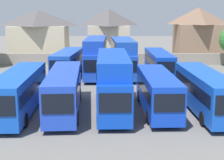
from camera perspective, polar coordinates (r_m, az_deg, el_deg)
ground at (r=46.07m, az=0.00°, el=1.10°), size 140.00×140.00×0.00m
depot_boundary_wall at (r=53.62m, az=0.00°, el=3.57°), size 56.00×0.50×1.80m
bus_1 at (r=28.96m, az=-15.47°, el=-1.68°), size 2.98×11.87×3.46m
bus_2 at (r=28.65m, az=-8.09°, el=-1.50°), size 3.19×11.82×3.47m
bus_3 at (r=28.11m, az=0.17°, el=-0.02°), size 2.82×10.66×4.88m
bus_4 at (r=28.62m, az=7.70°, el=-1.73°), size 2.78×10.30×3.27m
bus_5 at (r=29.37m, az=15.43°, el=-1.56°), size 2.92×11.88×3.39m
bus_6 at (r=44.21m, az=-7.44°, el=3.05°), size 3.32×10.64×3.32m
bus_7 at (r=43.59m, az=-2.78°, el=4.23°), size 2.69×10.77×5.02m
bus_8 at (r=43.52m, az=1.91°, el=4.14°), size 3.15×10.32×4.89m
bus_9 at (r=43.88m, az=7.96°, el=2.93°), size 2.70×10.96×3.26m
house_terrace_left at (r=61.03m, az=-12.28°, el=7.58°), size 10.27×6.64×8.60m
house_terrace_centre at (r=61.14m, az=-0.52°, el=7.96°), size 7.50×8.20×8.82m
house_terrace_right at (r=63.31m, az=14.30°, el=7.84°), size 8.09×7.51×9.06m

